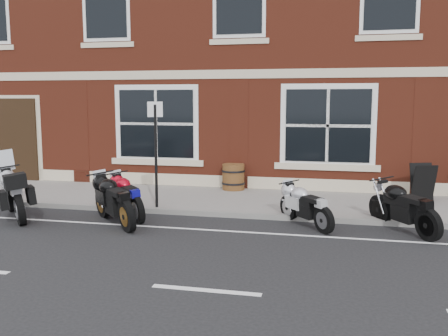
# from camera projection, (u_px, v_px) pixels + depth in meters

# --- Properties ---
(ground) EXTENTS (80.00, 80.00, 0.00)m
(ground) POSITION_uv_depth(u_px,v_px,m) (244.00, 235.00, 9.99)
(ground) COLOR black
(ground) RESTS_ON ground
(sidewalk) EXTENTS (30.00, 3.00, 0.12)m
(sidewalk) POSITION_uv_depth(u_px,v_px,m) (265.00, 202.00, 12.88)
(sidewalk) COLOR slate
(sidewalk) RESTS_ON ground
(kerb) EXTENTS (30.00, 0.16, 0.12)m
(kerb) POSITION_uv_depth(u_px,v_px,m) (255.00, 216.00, 11.36)
(kerb) COLOR slate
(kerb) RESTS_ON ground
(pub_building) EXTENTS (24.00, 12.00, 12.00)m
(pub_building) POSITION_uv_depth(u_px,v_px,m) (294.00, 13.00, 19.31)
(pub_building) COLOR maroon
(pub_building) RESTS_ON ground
(moto_touring_silver) EXTENTS (1.66, 1.77, 1.50)m
(moto_touring_silver) POSITION_uv_depth(u_px,v_px,m) (15.00, 191.00, 11.43)
(moto_touring_silver) COLOR black
(moto_touring_silver) RESTS_ON ground
(moto_sport_red) EXTENTS (1.42, 1.57, 0.90)m
(moto_sport_red) POSITION_uv_depth(u_px,v_px,m) (128.00, 195.00, 11.48)
(moto_sport_red) COLOR black
(moto_sport_red) RESTS_ON ground
(moto_sport_black) EXTENTS (1.63, 1.65, 0.98)m
(moto_sport_black) POSITION_uv_depth(u_px,v_px,m) (115.00, 198.00, 10.81)
(moto_sport_black) COLOR black
(moto_sport_black) RESTS_ON ground
(moto_sport_silver) EXTENTS (1.24, 1.51, 0.83)m
(moto_sport_silver) POSITION_uv_depth(u_px,v_px,m) (306.00, 204.00, 10.64)
(moto_sport_silver) COLOR black
(moto_sport_silver) RESTS_ON ground
(moto_naked_black) EXTENTS (1.24, 1.85, 0.95)m
(moto_naked_black) POSITION_uv_depth(u_px,v_px,m) (403.00, 205.00, 10.20)
(moto_naked_black) COLOR black
(moto_naked_black) RESTS_ON ground
(a_board_sign) EXTENTS (0.68, 0.56, 0.98)m
(a_board_sign) POSITION_uv_depth(u_px,v_px,m) (423.00, 183.00, 12.52)
(a_board_sign) COLOR black
(a_board_sign) RESTS_ON sidewalk
(barrel_planter) EXTENTS (0.66, 0.66, 0.74)m
(barrel_planter) POSITION_uv_depth(u_px,v_px,m) (233.00, 177.00, 14.28)
(barrel_planter) COLOR #442F12
(barrel_planter) RESTS_ON sidewalk
(parking_sign) EXTENTS (0.34, 0.14, 2.52)m
(parking_sign) POSITION_uv_depth(u_px,v_px,m) (156.00, 147.00, 11.80)
(parking_sign) COLOR black
(parking_sign) RESTS_ON sidewalk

